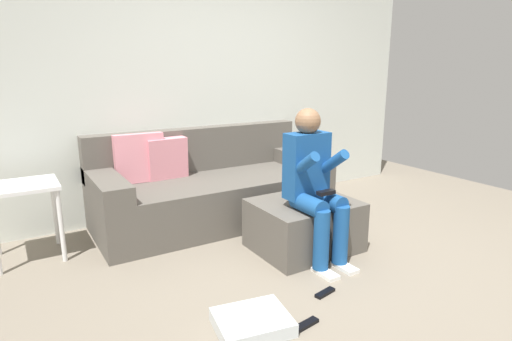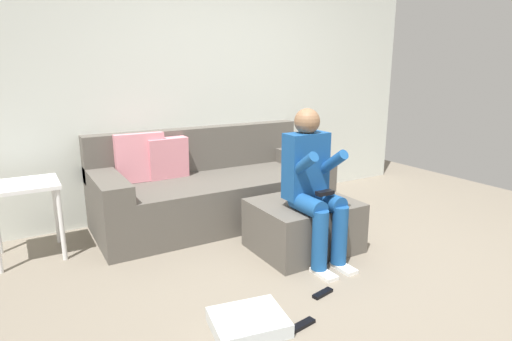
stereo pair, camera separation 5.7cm
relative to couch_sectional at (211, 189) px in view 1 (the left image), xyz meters
The scene contains 9 objects.
ground_plane 1.66m from the couch_sectional, 79.01° to the right, with size 6.59×6.59×0.00m, color slate.
wall_back 1.14m from the couch_sectional, 55.88° to the left, with size 5.07×0.10×2.62m, color silver.
couch_sectional is the anchor object (origin of this frame).
ottoman 1.10m from the couch_sectional, 70.30° to the right, with size 0.81×0.67×0.41m, color #59544C.
person_seated 1.29m from the couch_sectional, 75.74° to the right, with size 0.34×0.59×1.19m.
storage_bin 1.88m from the couch_sectional, 108.08° to the right, with size 0.42×0.35×0.08m, color silver.
side_table 1.62m from the couch_sectional, behind, with size 0.50×0.46×0.61m.
remote_near_ottoman 1.72m from the couch_sectional, 88.79° to the right, with size 0.17×0.05×0.02m, color black.
remote_by_storage_bin 1.96m from the couch_sectional, 98.84° to the right, with size 0.18×0.05×0.02m, color black.
Camera 1 is at (-2.00, -2.05, 1.49)m, focal length 29.67 mm.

